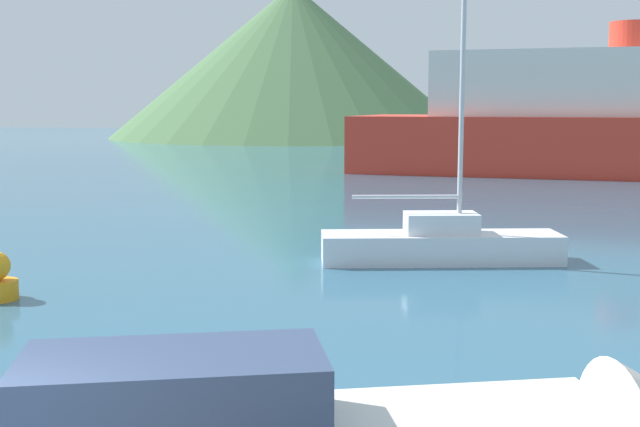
% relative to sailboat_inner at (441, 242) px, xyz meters
% --- Properties ---
extents(sailboat_inner, '(5.97, 2.63, 7.25)m').
position_rel_sailboat_inner_xyz_m(sailboat_inner, '(0.00, 0.00, 0.00)').
color(sailboat_inner, silver).
rests_on(sailboat_inner, ground_plane).
extents(ferry_distant, '(30.82, 12.90, 8.32)m').
position_rel_sailboat_inner_xyz_m(ferry_distant, '(9.15, 27.60, 2.47)').
color(ferry_distant, red).
rests_on(ferry_distant, ground_plane).
extents(hill_west, '(43.02, 43.02, 17.72)m').
position_rel_sailboat_inner_xyz_m(hill_west, '(-20.27, 74.18, 8.37)').
color(hill_west, '#476B42').
rests_on(hill_west, ground_plane).
extents(hill_central, '(24.34, 24.34, 7.83)m').
position_rel_sailboat_inner_xyz_m(hill_central, '(8.59, 80.61, 3.43)').
color(hill_central, '#476B42').
rests_on(hill_central, ground_plane).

